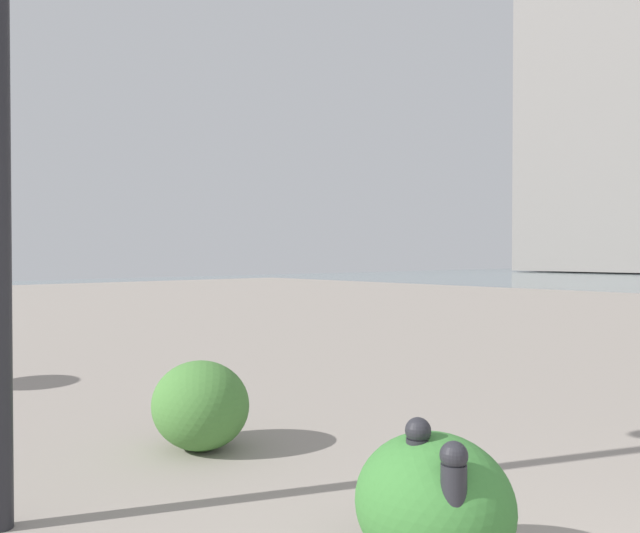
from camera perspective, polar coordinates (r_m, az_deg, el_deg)
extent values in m
cube|color=gray|center=(73.66, 24.55, 15.12)|extent=(15.06, 11.85, 39.32)
sphere|color=#232328|center=(3.07, 11.88, -16.21)|extent=(0.13, 0.13, 0.13)
cylinder|color=#232328|center=(3.41, 8.74, -20.61)|extent=(0.12, 0.12, 0.70)
sphere|color=#232328|center=(3.28, 8.76, -14.29)|extent=(0.13, 0.13, 0.13)
ellipsoid|color=#387533|center=(3.46, 10.13, -20.17)|extent=(0.83, 0.75, 0.71)
ellipsoid|color=#477F38|center=(5.47, -10.65, -12.09)|extent=(0.86, 0.77, 0.73)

